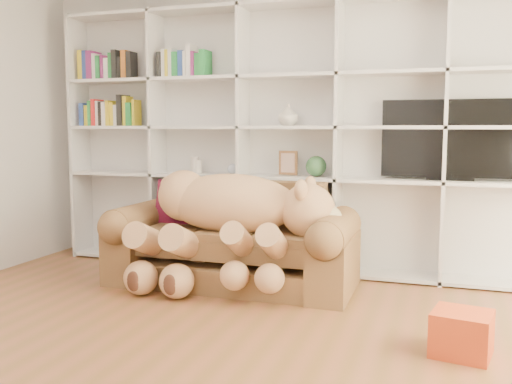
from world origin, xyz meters
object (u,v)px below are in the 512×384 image
(gift_box, at_px, (462,333))
(tv, at_px, (452,140))
(teddy_bear, at_px, (229,216))
(sofa, at_px, (233,246))

(gift_box, relative_size, tv, 0.28)
(teddy_bear, xyz_separation_m, gift_box, (1.75, -0.83, -0.47))
(sofa, bearing_deg, teddy_bear, -81.16)
(gift_box, height_order, tv, tv)
(teddy_bear, height_order, gift_box, teddy_bear)
(sofa, xyz_separation_m, teddy_bear, (0.03, -0.17, 0.28))
(sofa, bearing_deg, tv, 20.72)
(gift_box, bearing_deg, sofa, 150.69)
(sofa, distance_m, tv, 2.01)
(teddy_bear, relative_size, gift_box, 5.10)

